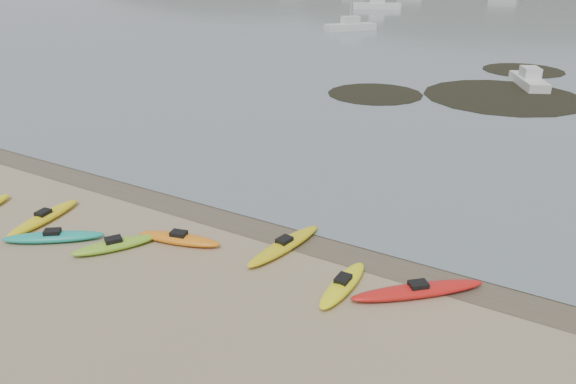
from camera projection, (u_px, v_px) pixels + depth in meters
The scene contains 5 objects.
ground at pixel (288, 228), 21.23m from camera, with size 600.00×600.00×0.00m, color tan.
wet_sand at pixel (284, 231), 21.00m from camera, with size 60.00×60.00×0.00m, color brown.
kayaks at pixel (210, 252), 19.22m from camera, with size 24.61×7.44×0.34m.
kelp_mats at pixel (481, 90), 42.31m from camera, with size 17.24×21.73×0.04m.
moored_boats at pixel (565, 22), 78.86m from camera, with size 79.88×83.99×1.18m.
Camera 1 is at (9.80, -16.23, 9.66)m, focal length 35.00 mm.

